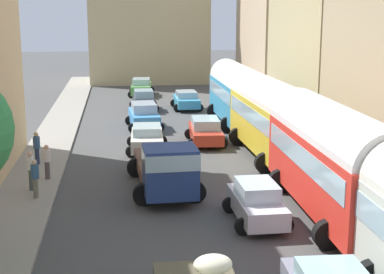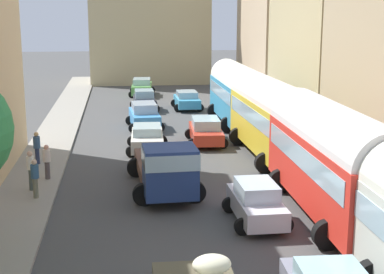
{
  "view_description": "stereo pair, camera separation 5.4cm",
  "coord_description": "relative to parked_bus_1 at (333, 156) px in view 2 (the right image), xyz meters",
  "views": [
    {
      "loc": [
        -3.26,
        -4.68,
        7.73
      ],
      "look_at": [
        0.0,
        21.13,
        1.96
      ],
      "focal_mm": 54.54,
      "sensor_mm": 36.0,
      "label": 1
    },
    {
      "loc": [
        -3.21,
        -4.69,
        7.73
      ],
      "look_at": [
        0.0,
        21.13,
        1.96
      ],
      "focal_mm": 54.54,
      "sensor_mm": 36.0,
      "label": 2
    }
  ],
  "objects": [
    {
      "name": "building_right_4",
      "position": [
        6.8,
        31.83,
        4.39
      ],
      "size": [
        6.38,
        11.91,
        13.45
      ],
      "color": "tan",
      "rests_on": "ground"
    },
    {
      "name": "car_3",
      "position": [
        -5.85,
        32.11,
        -1.58
      ],
      "size": [
        2.51,
        4.51,
        1.55
      ],
      "color": "#559B47",
      "rests_on": "ground"
    },
    {
      "name": "car_2",
      "position": [
        -5.98,
        24.34,
        -1.57
      ],
      "size": [
        2.21,
        3.68,
        1.58
      ],
      "color": "#212431",
      "rests_on": "ground"
    },
    {
      "name": "building_right_3",
      "position": [
        6.27,
        19.11,
        4.3
      ],
      "size": [
        5.22,
        12.12,
        13.26
      ],
      "color": "tan",
      "rests_on": "ground"
    },
    {
      "name": "distant_church",
      "position": [
        -4.6,
        42.06,
        4.08
      ],
      "size": [
        12.28,
        6.93,
        19.86
      ],
      "color": "tan",
      "rests_on": "ground"
    },
    {
      "name": "parked_bus_3",
      "position": [
        0.0,
        18.0,
        -0.09
      ],
      "size": [
        3.27,
        8.47,
        4.1
      ],
      "color": "teal",
      "rests_on": "ground"
    },
    {
      "name": "cargo_truck_1",
      "position": [
        -6.01,
        3.27,
        -1.13
      ],
      "size": [
        3.12,
        6.92,
        2.42
      ],
      "color": "navy",
      "rests_on": "ground"
    },
    {
      "name": "car_7",
      "position": [
        -2.66,
        24.45,
        -1.64
      ],
      "size": [
        2.33,
        3.83,
        1.41
      ],
      "color": "#3F98C0",
      "rests_on": "ground"
    },
    {
      "name": "sidewalk_right",
      "position": [
        2.65,
        11.5,
        -2.29
      ],
      "size": [
        2.5,
        70.0,
        0.14
      ],
      "primitive_type": "cube",
      "color": "#ABA4A1",
      "rests_on": "ground"
    },
    {
      "name": "pedestrian_3",
      "position": [
        -11.34,
        3.15,
        -1.35
      ],
      "size": [
        0.44,
        0.44,
        1.76
      ],
      "color": "#6C6D58",
      "rests_on": "ground"
    },
    {
      "name": "ground_plane",
      "position": [
        -4.6,
        11.5,
        -2.36
      ],
      "size": [
        154.0,
        154.0,
        0.0
      ],
      "primitive_type": "plane",
      "color": "#444443"
    },
    {
      "name": "car_5",
      "position": [
        -2.96,
        -0.31,
        -1.6
      ],
      "size": [
        2.14,
        3.72,
        1.53
      ],
      "color": "silver",
      "rests_on": "ground"
    },
    {
      "name": "sidewalk_left",
      "position": [
        -11.85,
        11.5,
        -2.29
      ],
      "size": [
        2.5,
        70.0,
        0.14
      ],
      "primitive_type": "cube",
      "color": "gray",
      "rests_on": "ground"
    },
    {
      "name": "car_1",
      "position": [
        -6.28,
        17.45,
        -1.53
      ],
      "size": [
        2.47,
        4.33,
        1.68
      ],
      "color": "#3B87C8",
      "rests_on": "ground"
    },
    {
      "name": "car_6",
      "position": [
        -2.93,
        12.6,
        -1.61
      ],
      "size": [
        2.44,
        4.35,
        1.49
      ],
      "color": "red",
      "rests_on": "ground"
    },
    {
      "name": "parked_bus_2",
      "position": [
        0.0,
        9.0,
        -0.05
      ],
      "size": [
        3.3,
        9.61,
        4.14
      ],
      "color": "gold",
      "rests_on": "ground"
    },
    {
      "name": "parked_bus_1",
      "position": [
        0.0,
        0.0,
        0.0
      ],
      "size": [
        3.46,
        9.87,
        4.27
      ],
      "color": "red",
      "rests_on": "ground"
    },
    {
      "name": "car_0",
      "position": [
        -6.4,
        11.09,
        -1.62
      ],
      "size": [
        2.42,
        4.02,
        1.45
      ],
      "color": "silver",
      "rests_on": "ground"
    },
    {
      "name": "pedestrian_0",
      "position": [
        -11.98,
        8.57,
        -1.35
      ],
      "size": [
        0.42,
        0.42,
        1.77
      ],
      "color": "#262F4F",
      "rests_on": "ground"
    },
    {
      "name": "pedestrian_1",
      "position": [
        -11.18,
        5.87,
        -1.37
      ],
      "size": [
        0.49,
        0.49,
        1.73
      ],
      "color": "#4E4547",
      "rests_on": "ground"
    },
    {
      "name": "pedestrian_4",
      "position": [
        -11.66,
        4.23,
        -1.28
      ],
      "size": [
        0.42,
        0.42,
        1.85
      ],
      "color": "#404D4A",
      "rests_on": "ground"
    }
  ]
}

